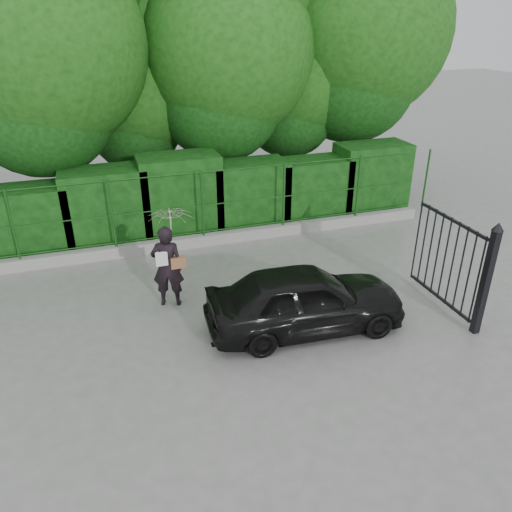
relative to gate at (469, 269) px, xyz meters
name	(u,v)px	position (x,y,z in m)	size (l,w,h in m)	color
ground	(236,341)	(-4.60, 0.72, -1.19)	(80.00, 80.00, 0.00)	gray
kerb	(190,242)	(-4.60, 5.22, -1.04)	(14.00, 0.25, 0.30)	#9E9E99
fence	(195,205)	(-4.38, 5.22, 0.01)	(14.13, 0.06, 1.80)	#164914
hedge	(180,200)	(-4.61, 6.22, -0.17)	(14.20, 1.20, 2.28)	black
trees	(197,54)	(-3.46, 8.46, 3.43)	(17.10, 6.15, 8.08)	black
gate	(469,269)	(0.00, 0.00, 0.00)	(0.22, 2.33, 2.36)	black
woman	(170,245)	(-5.49, 2.53, 0.20)	(1.00, 0.95, 2.16)	black
car	(305,299)	(-3.17, 0.74, -0.52)	(1.58, 3.92, 1.34)	black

